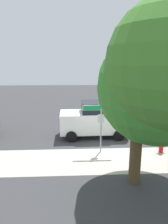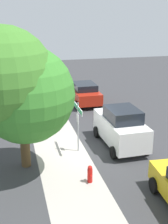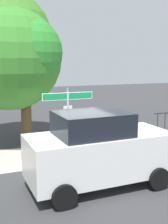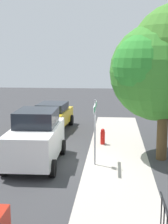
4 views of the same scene
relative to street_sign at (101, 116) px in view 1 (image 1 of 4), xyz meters
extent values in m
plane|color=#38383A|center=(-0.17, -0.40, -1.90)|extent=(60.00, 60.00, 0.00)
cube|color=#B2A79E|center=(1.83, 0.90, -1.90)|extent=(24.00, 2.60, 0.00)
cylinder|color=#9EA0A5|center=(0.00, 0.00, -0.59)|extent=(0.07, 0.07, 2.63)
cube|color=#0F723D|center=(0.00, 0.00, 0.43)|extent=(1.79, 0.02, 0.22)
cube|color=white|center=(0.00, 0.00, 0.43)|extent=(1.82, 0.02, 0.25)
cube|color=silver|center=(0.00, 0.02, -0.12)|extent=(0.32, 0.02, 0.42)
cylinder|color=#503C22|center=(-0.95, 2.74, -0.68)|extent=(0.44, 0.44, 2.45)
sphere|color=#2F8E2F|center=(-0.99, 2.05, 1.95)|extent=(2.83, 2.83, 2.83)
sphere|color=#3A872D|center=(-1.56, 2.59, 1.72)|extent=(4.14, 4.14, 4.14)
cylinder|color=black|center=(-4.45, -2.10, -1.58)|extent=(0.65, 0.26, 0.64)
cylinder|color=black|center=(-4.55, -3.84, -1.58)|extent=(0.65, 0.26, 0.64)
cube|color=white|center=(0.14, -2.35, -0.98)|extent=(4.11, 1.85, 1.20)
cube|color=black|center=(-0.10, -2.35, -0.06)|extent=(1.99, 1.59, 0.64)
cylinder|color=black|center=(1.50, -1.44, -1.58)|extent=(0.64, 0.23, 0.64)
cylinder|color=black|center=(1.54, -3.19, -1.58)|extent=(0.64, 0.23, 0.64)
cylinder|color=black|center=(-1.26, -1.50, -1.58)|extent=(0.64, 0.23, 0.64)
cylinder|color=black|center=(-1.22, -3.26, -1.58)|extent=(0.64, 0.23, 0.64)
cylinder|color=red|center=(-3.08, 0.20, -1.59)|extent=(0.22, 0.22, 0.62)
sphere|color=red|center=(-3.08, 0.20, -1.22)|extent=(0.20, 0.20, 0.20)
cylinder|color=red|center=(-3.24, 0.20, -1.56)|extent=(0.10, 0.09, 0.09)
cylinder|color=red|center=(-2.92, 0.20, -1.56)|extent=(0.10, 0.09, 0.09)
camera|label=1|loc=(1.31, 9.71, 2.63)|focal=32.99mm
camera|label=2|loc=(-14.08, 3.20, 5.11)|focal=48.93mm
camera|label=3|loc=(-3.21, -9.51, 1.63)|focal=46.80mm
camera|label=4|loc=(12.67, 0.74, 2.44)|focal=53.08mm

